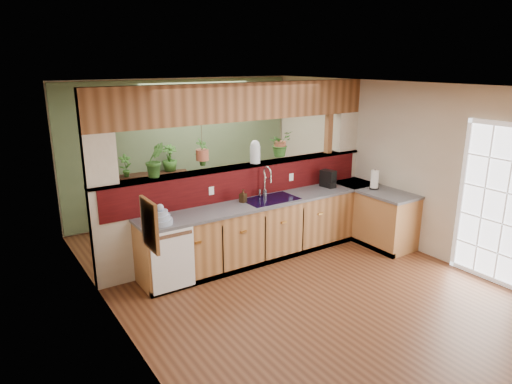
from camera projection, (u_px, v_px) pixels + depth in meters
ground at (296, 283)px, 6.18m from camera, size 4.60×7.00×0.01m
ceiling at (302, 87)px, 5.45m from camera, size 4.60×7.00×0.01m
wall_back at (183, 149)px, 8.62m from camera, size 4.60×0.02×2.60m
wall_left at (120, 226)px, 4.60m from camera, size 0.02×7.00×2.60m
wall_right at (416, 169)px, 7.03m from camera, size 0.02×7.00×2.60m
pass_through_partition at (245, 177)px, 6.94m from camera, size 4.60×0.21×2.60m
pass_through_ledge at (243, 166)px, 6.88m from camera, size 4.60×0.21×0.04m
header_beam at (243, 102)px, 6.61m from camera, size 4.60×0.15×0.55m
sage_backwall at (184, 149)px, 8.61m from camera, size 4.55×0.02×2.55m
countertop at (305, 222)px, 7.19m from camera, size 4.14×1.52×0.90m
dishwasher at (173, 260)px, 5.80m from camera, size 0.58×0.03×0.82m
navy_sink at (271, 204)px, 6.86m from camera, size 0.82×0.50×0.18m
french_door at (494, 206)px, 6.04m from camera, size 0.06×1.02×2.16m
framed_print at (150, 225)px, 3.90m from camera, size 0.04×0.35×0.45m
faucet at (266, 180)px, 6.91m from camera, size 0.21×0.21×0.48m
dish_stack at (161, 218)px, 5.78m from camera, size 0.30×0.30×0.27m
soap_dispenser at (243, 196)px, 6.67m from camera, size 0.12×0.12×0.20m
coffee_maker at (328, 179)px, 7.47m from camera, size 0.15×0.25×0.28m
paper_towel at (375, 180)px, 7.36m from camera, size 0.15×0.15×0.33m
glass_jar at (255, 152)px, 6.94m from camera, size 0.16×0.16×0.35m
ledge_plant_left at (155, 160)px, 6.08m from camera, size 0.27×0.23×0.47m
hanging_plant_a at (202, 144)px, 6.41m from camera, size 0.24×0.21×0.51m
hanging_plant_b at (280, 133)px, 7.12m from camera, size 0.42×0.38×0.53m
shelving_console at (150, 199)px, 8.22m from camera, size 1.45×0.71×0.93m
shelf_plant_a at (125, 166)px, 7.83m from camera, size 0.22×0.16×0.40m
shelf_plant_b at (170, 158)px, 8.24m from camera, size 0.31×0.31×0.48m
floor_plant at (256, 207)px, 8.08m from camera, size 0.90×0.83×0.83m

